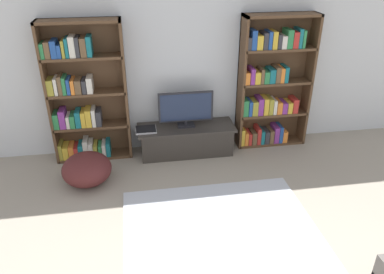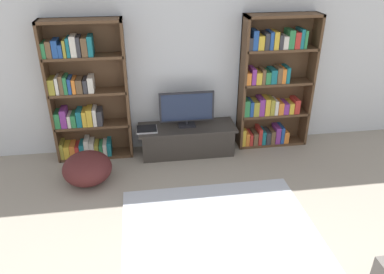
# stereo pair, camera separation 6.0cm
# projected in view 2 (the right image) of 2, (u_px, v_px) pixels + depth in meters

# --- Properties ---
(wall_back) EXTENTS (8.80, 0.06, 2.60)m
(wall_back) POSITION_uv_depth(u_px,v_px,m) (178.00, 61.00, 5.23)
(wall_back) COLOR silver
(wall_back) RESTS_ON ground_plane
(bookshelf_left) EXTENTS (1.05, 0.30, 1.94)m
(bookshelf_left) POSITION_uv_depth(u_px,v_px,m) (84.00, 96.00, 5.08)
(bookshelf_left) COLOR #513823
(bookshelf_left) RESTS_ON ground_plane
(bookshelf_right) EXTENTS (1.05, 0.30, 1.94)m
(bookshelf_right) POSITION_uv_depth(u_px,v_px,m) (272.00, 86.00, 5.42)
(bookshelf_right) COLOR #513823
(bookshelf_right) RESTS_ON ground_plane
(tv_stand) EXTENTS (1.39, 0.49, 0.42)m
(tv_stand) POSITION_uv_depth(u_px,v_px,m) (187.00, 139.00, 5.47)
(tv_stand) COLOR #332D28
(tv_stand) RESTS_ON ground_plane
(television) EXTENTS (0.78, 0.16, 0.52)m
(television) POSITION_uv_depth(u_px,v_px,m) (187.00, 108.00, 5.26)
(television) COLOR black
(television) RESTS_ON tv_stand
(laptop) EXTENTS (0.29, 0.26, 0.03)m
(laptop) POSITION_uv_depth(u_px,v_px,m) (147.00, 129.00, 5.26)
(laptop) COLOR #B7B7BC
(laptop) RESTS_ON tv_stand
(area_rug) EXTENTS (2.08, 1.65, 0.02)m
(area_rug) POSITION_uv_depth(u_px,v_px,m) (219.00, 229.00, 4.06)
(area_rug) COLOR #B2B7C1
(area_rug) RESTS_ON ground_plane
(beanbag_ottoman) EXTENTS (0.62, 0.62, 0.41)m
(beanbag_ottoman) POSITION_uv_depth(u_px,v_px,m) (87.00, 168.00, 4.78)
(beanbag_ottoman) COLOR #4C1E1E
(beanbag_ottoman) RESTS_ON ground_plane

